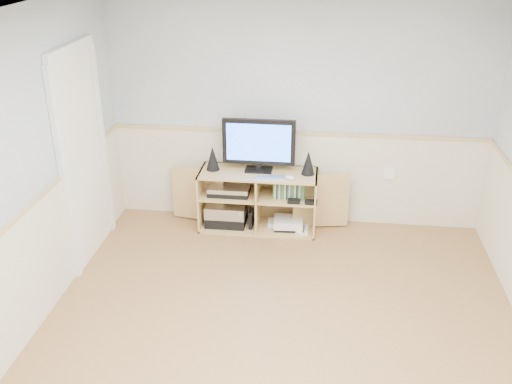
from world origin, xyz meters
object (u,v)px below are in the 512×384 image
monitor (259,143)px  game_consoles (287,223)px  media_cabinet (259,197)px  keyboard (270,178)px

monitor → game_consoles: size_ratio=1.68×
media_cabinet → monitor: (0.00, -0.01, 0.63)m
monitor → keyboard: 0.38m
media_cabinet → monitor: size_ratio=2.56×
monitor → keyboard: (0.14, -0.19, -0.30)m
media_cabinet → game_consoles: 0.42m
keyboard → game_consoles: bearing=23.5°
game_consoles → media_cabinet: bearing=168.0°
game_consoles → monitor: bearing=169.3°
monitor → keyboard: bearing=-52.8°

